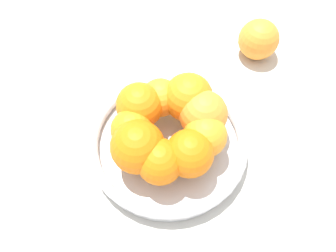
# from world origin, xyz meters

# --- Properties ---
(ground_plane) EXTENTS (4.00, 4.00, 0.00)m
(ground_plane) POSITION_xyz_m (0.00, 0.00, 0.00)
(ground_plane) COLOR beige
(fruit_bowl) EXTENTS (0.27, 0.27, 0.04)m
(fruit_bowl) POSITION_xyz_m (0.00, 0.00, 0.02)
(fruit_bowl) COLOR silver
(fruit_bowl) RESTS_ON ground_plane
(orange_pile) EXTENTS (0.19, 0.20, 0.08)m
(orange_pile) POSITION_xyz_m (0.00, 0.00, 0.08)
(orange_pile) COLOR orange
(orange_pile) RESTS_ON fruit_bowl
(stray_orange) EXTENTS (0.08, 0.08, 0.08)m
(stray_orange) POSITION_xyz_m (0.03, 0.29, 0.04)
(stray_orange) COLOR orange
(stray_orange) RESTS_ON ground_plane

